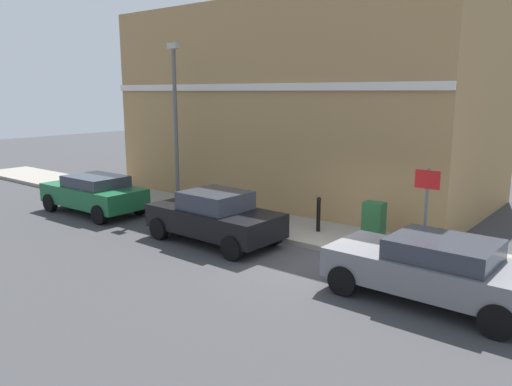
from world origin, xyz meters
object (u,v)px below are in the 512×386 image
street_sign (426,202)px  lamppost (176,118)px  car_grey (433,268)px  bollard_far_kerb (252,211)px  car_green (94,193)px  utility_cabinet (374,224)px  bollard_near_cabinet (319,213)px  car_black (215,217)px

street_sign → lamppost: lamppost is taller
car_grey → bollard_far_kerb: size_ratio=3.99×
car_green → bollard_far_kerb: car_green is taller
car_green → lamppost: lamppost is taller
utility_cabinet → bollard_far_kerb: bearing=104.2°
bollard_far_kerb → lamppost: (0.87, 4.22, 2.60)m
car_green → street_sign: size_ratio=1.76×
car_grey → bollard_near_cabinet: size_ratio=3.99×
car_green → street_sign: (1.65, -11.13, 0.93)m
car_grey → car_green: 11.99m
car_green → street_sign: street_sign is taller
utility_cabinet → street_sign: street_sign is taller
street_sign → car_black: bearing=105.9°
lamppost → street_sign: bearing=-94.3°
car_grey → utility_cabinet: (2.52, 2.51, -0.04)m
car_black → car_green: 5.71m
bollard_far_kerb → car_grey: bearing=-105.1°
bollard_far_kerb → street_sign: 5.27m
car_black → bollard_near_cabinet: bearing=-128.1°
car_grey → lamppost: lamppost is taller
bollard_far_kerb → street_sign: size_ratio=0.45×
car_green → bollard_near_cabinet: 8.06m
car_grey → bollard_far_kerb: (1.63, 6.04, -0.02)m
car_grey → car_black: car_black is taller
car_black → utility_cabinet: (2.28, -3.77, -0.07)m
car_green → street_sign: bearing=-172.4°
bollard_near_cabinet → utility_cabinet: bearing=-93.2°
car_grey → bollard_near_cabinet: car_grey is taller
bollard_near_cabinet → street_sign: (-0.83, -3.46, 0.96)m
bollard_far_kerb → utility_cabinet: bearing=-75.8°
lamppost → car_black: bearing=-119.6°
car_black → lamppost: (2.26, 3.98, 2.55)m
street_sign → lamppost: (0.71, 9.40, 1.64)m
bollard_near_cabinet → bollard_far_kerb: size_ratio=1.00×
car_grey → lamppost: 10.87m
car_green → lamppost: bearing=-127.1°
car_green → bollard_near_cabinet: car_green is taller
car_green → bollard_near_cabinet: size_ratio=3.90×
car_black → bollard_near_cabinet: (2.38, -1.96, -0.05)m
car_black → bollard_far_kerb: bearing=-98.4°
car_grey → street_sign: size_ratio=1.80×
lamppost → utility_cabinet: bearing=-89.9°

